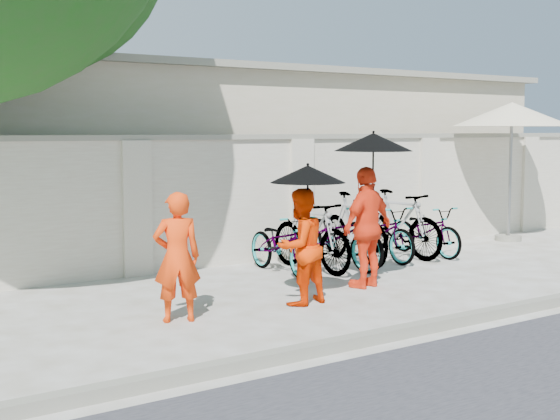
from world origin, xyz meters
TOP-DOWN VIEW (x-y plane):
  - ground at (0.00, 0.00)m, footprint 80.00×80.00m
  - kerb at (0.00, -1.70)m, footprint 40.00×0.16m
  - compound_wall at (1.00, 3.20)m, footprint 20.00×0.30m
  - building_behind at (2.00, 7.00)m, footprint 14.00×6.00m
  - monk_left at (-1.78, 0.25)m, footprint 0.62×0.50m
  - monk_center at (-0.14, 0.16)m, footprint 0.78×0.65m
  - parasol_center at (-0.09, 0.08)m, footprint 0.92×0.92m
  - monk_right at (1.24, 0.49)m, footprint 1.04×0.60m
  - parasol_right at (1.26, 0.41)m, footprint 1.06×1.06m
  - patio_umbrella at (6.49, 2.33)m, footprint 2.27×2.27m
  - bike_0 at (0.85, 1.98)m, footprint 0.70×1.75m
  - bike_1 at (1.35, 1.90)m, footprint 0.59×1.86m
  - bike_2 at (1.85, 1.89)m, footprint 0.91×2.00m
  - bike_3 at (2.35, 2.07)m, footprint 0.79×1.96m
  - bike_4 at (2.85, 2.05)m, footprint 0.62×1.74m
  - bike_5 at (3.36, 2.10)m, footprint 0.68×1.93m
  - bike_6 at (3.86, 1.96)m, footprint 0.58×1.64m

SIDE VIEW (x-z plane):
  - ground at x=0.00m, z-range 0.00..0.00m
  - kerb at x=0.00m, z-range 0.00..0.12m
  - bike_6 at x=3.86m, z-range 0.00..0.86m
  - bike_0 at x=0.85m, z-range 0.00..0.90m
  - bike_4 at x=2.85m, z-range 0.00..0.91m
  - bike_2 at x=1.85m, z-range 0.00..1.01m
  - bike_1 at x=1.35m, z-range 0.00..1.11m
  - bike_5 at x=3.36m, z-range 0.00..1.14m
  - bike_3 at x=2.35m, z-range 0.00..1.14m
  - monk_center at x=-0.14m, z-range 0.00..1.44m
  - monk_left at x=-1.78m, z-range 0.00..1.47m
  - monk_right at x=1.24m, z-range 0.00..1.66m
  - compound_wall at x=1.00m, z-range 0.00..2.00m
  - building_behind at x=2.00m, z-range 0.00..3.20m
  - parasol_center at x=-0.09m, z-range 1.16..2.07m
  - parasol_right at x=1.26m, z-range 1.40..2.58m
  - patio_umbrella at x=6.49m, z-range 1.08..3.76m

